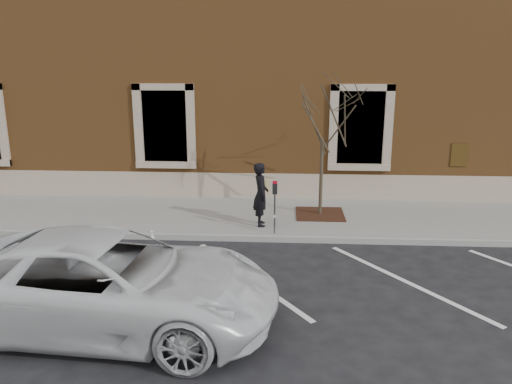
# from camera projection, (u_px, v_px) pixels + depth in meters

# --- Properties ---
(ground) EXTENTS (120.00, 120.00, 0.00)m
(ground) POSITION_uv_depth(u_px,v_px,m) (255.00, 241.00, 12.48)
(ground) COLOR #28282B
(ground) RESTS_ON ground
(sidewalk_near) EXTENTS (40.00, 3.50, 0.15)m
(sidewalk_near) POSITION_uv_depth(u_px,v_px,m) (258.00, 217.00, 14.15)
(sidewalk_near) COLOR gray
(sidewalk_near) RESTS_ON ground
(curb_near) EXTENTS (40.00, 0.12, 0.15)m
(curb_near) POSITION_uv_depth(u_px,v_px,m) (254.00, 238.00, 12.41)
(curb_near) COLOR #9E9E99
(curb_near) RESTS_ON ground
(parking_stripes) EXTENTS (28.00, 4.40, 0.01)m
(parking_stripes) POSITION_uv_depth(u_px,v_px,m) (248.00, 277.00, 10.35)
(parking_stripes) COLOR silver
(parking_stripes) RESTS_ON ground
(building_civic) EXTENTS (40.00, 8.62, 8.00)m
(building_civic) POSITION_uv_depth(u_px,v_px,m) (267.00, 71.00, 18.94)
(building_civic) COLOR brown
(building_civic) RESTS_ON ground
(man) EXTENTS (0.48, 0.66, 1.67)m
(man) POSITION_uv_depth(u_px,v_px,m) (261.00, 194.00, 12.98)
(man) COLOR black
(man) RESTS_ON sidewalk_near
(parking_meter) EXTENTS (0.12, 0.09, 1.35)m
(parking_meter) POSITION_uv_depth(u_px,v_px,m) (275.00, 197.00, 12.32)
(parking_meter) COLOR #595B60
(parking_meter) RESTS_ON sidewalk_near
(tree_grate) EXTENTS (1.34, 1.34, 0.03)m
(tree_grate) POSITION_uv_depth(u_px,v_px,m) (320.00, 214.00, 14.09)
(tree_grate) COLOR #3C1913
(tree_grate) RESTS_ON sidewalk_near
(sapling) EXTENTS (2.36, 2.36, 3.93)m
(sapling) POSITION_uv_depth(u_px,v_px,m) (323.00, 117.00, 13.40)
(sapling) COLOR #3F3326
(sapling) RESTS_ON sidewalk_near
(white_truck) EXTENTS (5.90, 3.03, 1.59)m
(white_truck) POSITION_uv_depth(u_px,v_px,m) (106.00, 282.00, 8.26)
(white_truck) COLOR silver
(white_truck) RESTS_ON ground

